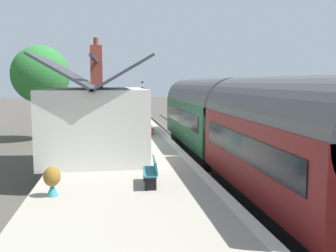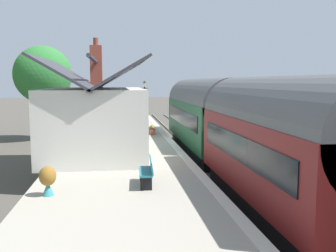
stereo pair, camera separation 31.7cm
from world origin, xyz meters
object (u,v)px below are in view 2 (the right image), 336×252
planter_bench_left (152,130)px  tree_mid_background (43,75)px  planter_bench_right (125,127)px  station_building (96,119)px  bench_platform_end (132,127)px  bench_by_lamp (130,116)px  planter_under_sign (48,179)px  bench_near_building (148,171)px  station_sign_board (147,110)px  bench_mid_platform (132,122)px  lamp_post_platform (145,94)px  train (283,145)px

planter_bench_left → tree_mid_background: tree_mid_background is taller
planter_bench_right → station_building: bearing=169.1°
bench_platform_end → bench_by_lamp: bearing=-0.9°
planter_under_sign → planter_bench_right: planter_under_sign is taller
planter_bench_right → bench_near_building: bearing=-178.1°
station_building → station_sign_board: 11.45m
bench_mid_platform → bench_near_building: (-14.64, 0.08, 0.00)m
bench_near_building → lamp_post_platform: bearing=-3.8°
bench_mid_platform → bench_by_lamp: 4.81m
train → bench_platform_end: 13.31m
station_sign_board → tree_mid_background: size_ratio=0.24×
bench_mid_platform → planter_under_sign: (-15.34, 3.04, 0.01)m
train → bench_by_lamp: 20.79m
lamp_post_platform → tree_mid_background: tree_mid_background is taller
bench_platform_end → tree_mid_background: 8.01m
train → bench_near_building: bearing=77.1°
station_sign_board → tree_mid_background: tree_mid_background is taller
bench_by_lamp → station_sign_board: bearing=-157.5°
station_building → bench_mid_platform: 9.33m
train → station_sign_board: train is taller
bench_platform_end → tree_mid_background: bearing=55.7°
bench_platform_end → planter_bench_left: size_ratio=1.86×
lamp_post_platform → station_sign_board: 1.76m
planter_under_sign → planter_bench_left: planter_under_sign is taller
bench_near_building → bench_platform_end: bearing=0.2°
planter_bench_left → lamp_post_platform: bearing=0.3°
train → bench_by_lamp: size_ratio=22.89×
station_building → planter_bench_right: size_ratio=11.35×
bench_near_building → planter_bench_left: size_ratio=1.87×
bench_platform_end → planter_under_sign: bearing=166.7°
bench_by_lamp → station_sign_board: station_sign_board is taller
bench_mid_platform → bench_platform_end: (-2.94, 0.11, 0.00)m
station_building → station_sign_board: (10.99, -3.18, -0.42)m
bench_near_building → station_sign_board: bearing=-4.4°
train → planter_bench_right: 14.85m
station_sign_board → lamp_post_platform: bearing=4.0°
tree_mid_background → bench_mid_platform: bearing=-100.8°
planter_under_sign → bench_near_building: bearing=-76.6°
train → planter_bench_left: train is taller
bench_by_lamp → planter_bench_right: (-6.28, 0.54, -0.14)m
bench_mid_platform → bench_platform_end: size_ratio=1.00×
lamp_post_platform → planter_bench_right: bearing=160.8°
train → tree_mid_background: (16.74, 10.14, 2.38)m
bench_platform_end → planter_under_sign: 12.74m
bench_platform_end → bench_near_building: (-11.70, -0.03, 0.00)m
station_building → bench_by_lamp: bearing=-8.2°
bench_platform_end → station_sign_board: bearing=-15.1°
bench_mid_platform → lamp_post_platform: bearing=-18.9°
station_building → planter_under_sign: (-6.30, 1.06, -1.13)m
bench_near_building → station_sign_board: (16.58, -1.28, 0.71)m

